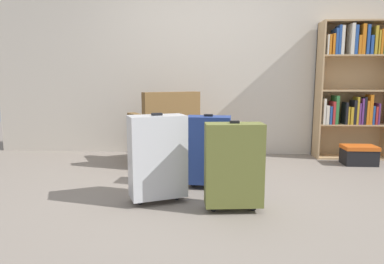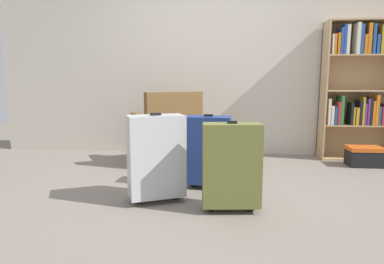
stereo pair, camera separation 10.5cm
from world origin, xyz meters
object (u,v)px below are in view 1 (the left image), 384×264
mug (206,160)px  bookshelf (353,84)px  armchair (164,138)px  storage_box (359,155)px  suitcase_silver (158,156)px  suitcase_navy_blue (208,150)px  suitcase_olive (234,165)px

mug → bookshelf: bearing=13.4°
armchair → storage_box: armchair is taller
mug → suitcase_silver: bearing=-105.8°
storage_box → suitcase_silver: size_ratio=0.52×
armchair → storage_box: 2.43m
suitcase_navy_blue → suitcase_silver: 0.60m
mug → storage_box: size_ratio=0.30×
armchair → mug: 0.60m
mug → suitcase_navy_blue: (0.03, -0.96, 0.32)m
storage_box → suitcase_silver: suitcase_silver is taller
bookshelf → suitcase_olive: 2.68m
armchair → suitcase_navy_blue: (0.57, -0.97, 0.06)m
suitcase_olive → suitcase_silver: bearing=165.2°
armchair → storage_box: bearing=1.0°
suitcase_navy_blue → storage_box: bearing=28.6°
bookshelf → storage_box: bearing=-93.4°
suitcase_olive → suitcase_navy_blue: bearing=109.5°
armchair → storage_box: (2.42, 0.04, -0.19)m
bookshelf → suitcase_navy_blue: (-1.88, -1.41, -0.62)m
suitcase_silver → suitcase_navy_blue: bearing=44.9°
bookshelf → storage_box: size_ratio=4.51×
armchair → suitcase_navy_blue: bearing=-59.6°
bookshelf → suitcase_silver: 3.00m
bookshelf → suitcase_silver: bookshelf is taller
bookshelf → armchair: 2.58m
suitcase_navy_blue → suitcase_olive: size_ratio=0.99×
suitcase_navy_blue → suitcase_olive: 0.62m
storage_box → suitcase_olive: size_ratio=0.55×
bookshelf → armchair: bookshelf is taller
storage_box → suitcase_silver: bearing=-147.8°
mug → storage_box: storage_box is taller
armchair → mug: (0.53, -0.01, -0.27)m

